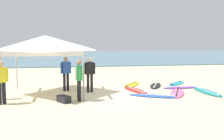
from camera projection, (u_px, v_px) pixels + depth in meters
The scene contains 16 objects.
ground_plane at pixel (107, 94), 12.15m from camera, with size 80.00×80.00×0.00m, color beige.
sea at pixel (78, 56), 42.57m from camera, with size 80.00×36.00×0.10m, color #568499.
canopy_tent at pixel (46, 43), 12.02m from camera, with size 3.39×3.39×2.75m.
surfboard_black at pixel (155, 86), 14.37m from camera, with size 1.36×2.11×0.19m.
surfboard_pink at pixel (177, 93), 12.36m from camera, with size 1.61×2.39×0.19m.
surfboard_red at pixel (135, 90), 13.08m from camera, with size 1.13×2.39×0.19m.
surfboard_cyan at pixel (176, 83), 15.12m from camera, with size 1.72×1.74×0.19m.
surfboard_teal at pixel (207, 92), 12.65m from camera, with size 0.69×2.48×0.19m.
surfboard_yellow at pixel (132, 85), 14.72m from camera, with size 1.68×2.24×0.19m.
surfboard_purple at pixel (180, 87), 13.77m from camera, with size 1.97×0.61×0.19m.
surfboard_blue at pixel (153, 96), 11.69m from camera, with size 2.23×1.56×0.19m.
person_green at pixel (79, 78), 10.70m from camera, with size 0.27×0.54×1.71m.
person_black at pixel (90, 72), 12.57m from camera, with size 0.55×0.26×1.71m.
person_blue at pixel (66, 71), 12.92m from camera, with size 0.52×0.33×1.71m.
person_yellow at pixel (1, 80), 10.12m from camera, with size 0.50×0.36×1.71m.
gear_bag_near_tent at pixel (64, 99), 10.54m from camera, with size 0.60×0.32×0.28m, color #232328.
Camera 1 is at (-1.81, -11.82, 2.47)m, focal length 41.68 mm.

